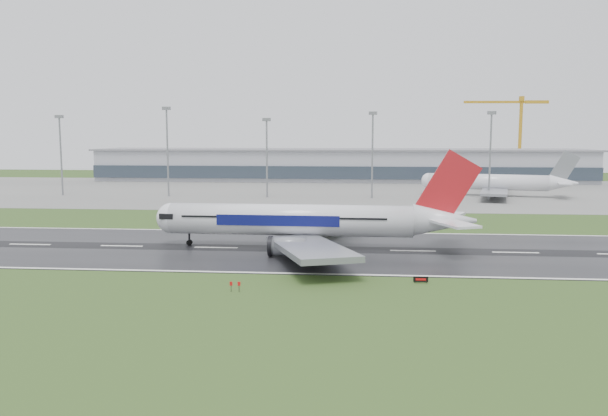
# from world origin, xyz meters

# --- Properties ---
(ground) EXTENTS (520.00, 520.00, 0.00)m
(ground) POSITION_xyz_m (0.00, 0.00, 0.00)
(ground) COLOR #294318
(ground) RESTS_ON ground
(runway) EXTENTS (400.00, 45.00, 0.10)m
(runway) POSITION_xyz_m (0.00, 0.00, 0.05)
(runway) COLOR black
(runway) RESTS_ON ground
(apron) EXTENTS (400.00, 130.00, 0.08)m
(apron) POSITION_xyz_m (0.00, 125.00, 0.04)
(apron) COLOR slate
(apron) RESTS_ON ground
(terminal) EXTENTS (240.00, 36.00, 15.00)m
(terminal) POSITION_xyz_m (0.00, 185.00, 7.50)
(terminal) COLOR #94969F
(terminal) RESTS_ON ground
(main_airliner) EXTENTS (66.65, 63.61, 19.29)m
(main_airliner) POSITION_xyz_m (-0.24, 1.49, 9.74)
(main_airliner) COLOR silver
(main_airliner) RESTS_ON runway
(parked_airliner) EXTENTS (67.86, 64.95, 16.73)m
(parked_airliner) POSITION_xyz_m (59.83, 111.93, 8.44)
(parked_airliner) COLOR silver
(parked_airliner) RESTS_ON apron
(tower_crane) EXTENTS (42.75, 4.98, 42.31)m
(tower_crane) POSITION_xyz_m (91.22, 200.00, 21.15)
(tower_crane) COLOR #BD871A
(tower_crane) RESTS_ON ground
(runway_sign) EXTENTS (2.31, 0.56, 1.04)m
(runway_sign) POSITION_xyz_m (18.92, -26.17, 0.52)
(runway_sign) COLOR black
(runway_sign) RESTS_ON ground
(floodmast_0) EXTENTS (0.64, 0.64, 29.08)m
(floodmast_0) POSITION_xyz_m (-102.75, 100.00, 14.54)
(floodmast_0) COLOR gray
(floodmast_0) RESTS_ON ground
(floodmast_1) EXTENTS (0.64, 0.64, 32.01)m
(floodmast_1) POSITION_xyz_m (-61.54, 100.00, 16.00)
(floodmast_1) COLOR gray
(floodmast_1) RESTS_ON ground
(floodmast_2) EXTENTS (0.64, 0.64, 27.82)m
(floodmast_2) POSITION_xyz_m (-24.36, 100.00, 13.91)
(floodmast_2) COLOR gray
(floodmast_2) RESTS_ON ground
(floodmast_3) EXTENTS (0.64, 0.64, 30.01)m
(floodmast_3) POSITION_xyz_m (14.02, 100.00, 15.00)
(floodmast_3) COLOR gray
(floodmast_3) RESTS_ON ground
(floodmast_4) EXTENTS (0.64, 0.64, 30.02)m
(floodmast_4) POSITION_xyz_m (55.51, 100.00, 15.01)
(floodmast_4) COLOR gray
(floodmast_4) RESTS_ON ground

